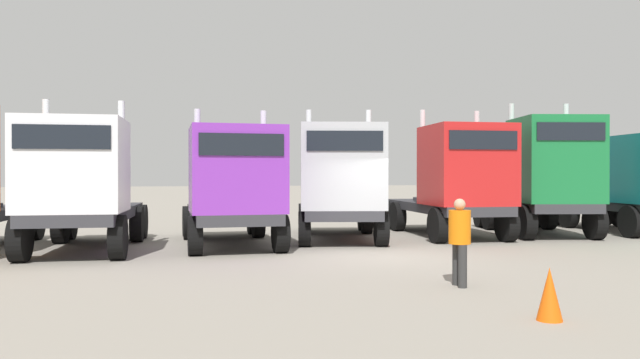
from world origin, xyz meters
The scene contains 9 objects.
ground centered at (0.00, 0.00, 0.00)m, with size 200.00×200.00×0.00m, color gray.
semi_truck_white centered at (-7.40, 2.31, 1.78)m, with size 3.05×6.51×4.03m.
semi_truck_purple centered at (-3.44, 2.53, 1.74)m, with size 2.64×6.37×3.92m.
semi_truck_silver centered at (-0.10, 3.32, 1.83)m, with size 3.84×6.52×4.11m.
semi_truck_red centered at (3.85, 3.34, 1.86)m, with size 3.12×6.65×4.18m.
semi_truck_green centered at (7.01, 3.12, 2.02)m, with size 3.81×6.37×4.49m.
semi_truck_teal centered at (10.63, 3.05, 1.79)m, with size 3.36×6.48×3.97m.
visitor_in_hivis centered at (-0.15, -4.29, 0.93)m, with size 0.44×0.45×1.61m.
traffic_cone_near centered at (-0.20, -6.99, 0.37)m, with size 0.36×0.36×0.75m, color #F2590C.
Camera 1 is at (-5.52, -14.32, 2.04)m, focal length 34.07 mm.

